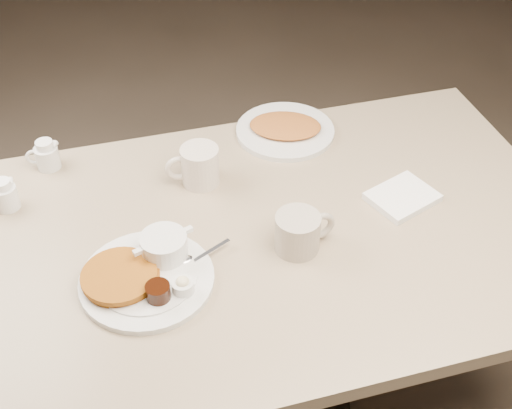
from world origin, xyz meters
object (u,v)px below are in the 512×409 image
object	(u,v)px
coffee_mug_near	(299,232)
hash_plate	(285,129)
coffee_mug_far	(199,166)
main_plate	(147,271)
creamer_right	(46,156)
diner_table	(258,282)
creamer_left	(5,196)

from	to	relation	value
coffee_mug_near	hash_plate	xyz separation A→B (m)	(0.10, 0.43, -0.03)
coffee_mug_far	hash_plate	distance (m)	0.31
main_plate	coffee_mug_far	world-z (taller)	coffee_mug_far
main_plate	hash_plate	size ratio (longest dim) A/B	1.08
main_plate	creamer_right	bearing A→B (deg)	112.16
main_plate	coffee_mug_near	world-z (taller)	coffee_mug_near
hash_plate	coffee_mug_near	bearing A→B (deg)	-103.65
hash_plate	creamer_right	bearing A→B (deg)	178.07
diner_table	main_plate	distance (m)	0.34
diner_table	hash_plate	bearing A→B (deg)	63.67
creamer_left	creamer_right	xyz separation A→B (m)	(0.10, 0.14, -0.00)
diner_table	creamer_right	world-z (taller)	creamer_right
creamer_left	creamer_right	world-z (taller)	same
diner_table	creamer_right	distance (m)	0.63
diner_table	creamer_left	xyz separation A→B (m)	(-0.56, 0.25, 0.21)
coffee_mug_far	creamer_left	xyz separation A→B (m)	(-0.47, 0.03, -0.01)
coffee_mug_near	coffee_mug_far	bearing A→B (deg)	120.06
creamer_left	hash_plate	world-z (taller)	creamer_left
main_plate	hash_plate	world-z (taller)	main_plate
coffee_mug_near	creamer_left	xyz separation A→B (m)	(-0.63, 0.32, -0.01)
coffee_mug_near	diner_table	bearing A→B (deg)	137.70
diner_table	coffee_mug_far	xyz separation A→B (m)	(-0.09, 0.22, 0.22)
main_plate	coffee_mug_near	size ratio (longest dim) A/B	2.54
hash_plate	diner_table	bearing A→B (deg)	-116.33
coffee_mug_far	creamer_right	distance (m)	0.40
diner_table	main_plate	size ratio (longest dim) A/B	3.94
coffee_mug_near	hash_plate	distance (m)	0.44
coffee_mug_far	creamer_right	xyz separation A→B (m)	(-0.36, 0.16, -0.01)
coffee_mug_near	creamer_right	size ratio (longest dim) A/B	1.59
main_plate	coffee_mug_near	bearing A→B (deg)	0.77
main_plate	creamer_left	world-z (taller)	creamer_left
diner_table	main_plate	world-z (taller)	main_plate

